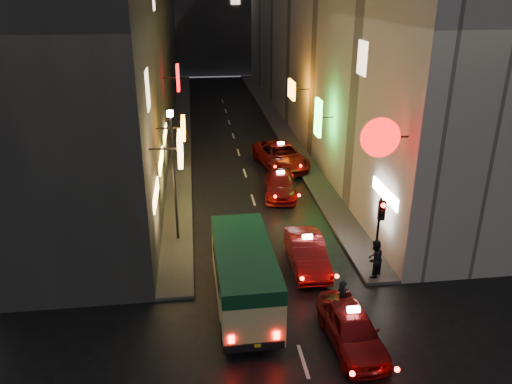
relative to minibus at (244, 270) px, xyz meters
name	(u,v)px	position (x,y,z in m)	size (l,w,h in m)	color
building_left	(128,19)	(-6.41, 26.75, 7.39)	(7.39, 52.00, 18.00)	#363431
building_right	(324,18)	(9.59, 26.75, 7.39)	(7.89, 52.00, 18.00)	#A9A39B
sidewalk_left	(182,127)	(-2.66, 26.75, -1.54)	(1.50, 52.00, 0.15)	#4A4845
sidewalk_right	(278,124)	(5.84, 26.75, -1.54)	(1.50, 52.00, 0.15)	#4A4845
minibus	(244,270)	(0.00, 0.00, 0.00)	(2.15, 5.96, 2.55)	#D4D084
taxi_near	(352,325)	(3.38, -2.61, -0.83)	(2.27, 5.00, 1.73)	maroon
taxi_second	(307,250)	(3.01, 2.66, -0.82)	(2.16, 5.01, 1.75)	maroon
taxi_third	(280,182)	(3.29, 10.93, -0.86)	(2.59, 4.94, 1.67)	maroon
taxi_far	(281,154)	(4.14, 15.73, -0.69)	(3.28, 6.12, 2.02)	maroon
pedestrian_crossing	(342,296)	(3.51, -1.03, -0.74)	(0.57, 0.37, 1.73)	black
pedestrian_sidewalk	(375,256)	(5.54, 1.25, -0.52)	(0.71, 0.44, 1.88)	black
traffic_light	(380,222)	(5.59, 1.23, 1.07)	(0.26, 0.43, 3.50)	black
lamp_post	(173,168)	(-2.61, 5.75, 2.11)	(0.28, 0.28, 6.22)	black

